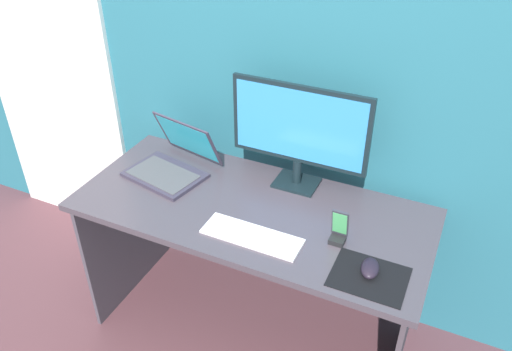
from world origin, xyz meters
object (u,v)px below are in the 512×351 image
object	(u,v)px
monitor	(299,131)
keyboard_external	(252,236)
phone_in_dock	(339,231)
mouse	(370,268)
laptop	(173,162)

from	to	relation	value
monitor	keyboard_external	world-z (taller)	monitor
monitor	phone_in_dock	size ratio (longest dim) A/B	4.10
monitor	phone_in_dock	distance (m)	0.43
keyboard_external	mouse	xyz separation A→B (m)	(0.44, 0.00, 0.02)
keyboard_external	phone_in_dock	size ratio (longest dim) A/B	2.69
monitor	mouse	world-z (taller)	monitor
laptop	phone_in_dock	distance (m)	0.80
laptop	phone_in_dock	world-z (taller)	laptop
phone_in_dock	monitor	bearing A→B (deg)	134.32
laptop	mouse	distance (m)	0.97
mouse	laptop	bearing A→B (deg)	157.27
keyboard_external	laptop	bearing A→B (deg)	153.66
mouse	phone_in_dock	size ratio (longest dim) A/B	0.72
mouse	phone_in_dock	world-z (taller)	phone_in_dock
keyboard_external	mouse	size ratio (longest dim) A/B	3.72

